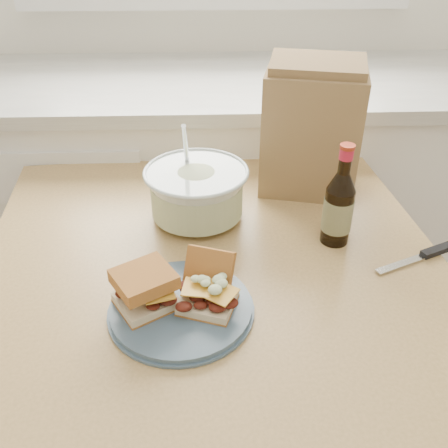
{
  "coord_description": "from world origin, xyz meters",
  "views": [
    {
      "loc": [
        -0.04,
        0.12,
        1.44
      ],
      "look_at": [
        -0.0,
        0.95,
        0.88
      ],
      "focal_mm": 40.0,
      "sensor_mm": 36.0,
      "label": 1
    }
  ],
  "objects_px": {
    "dining_table": "(214,298)",
    "coleslaw_bowl": "(197,194)",
    "beer_bottle": "(338,207)",
    "paper_bag": "(311,134)",
    "plate": "(181,308)"
  },
  "relations": [
    {
      "from": "dining_table",
      "to": "beer_bottle",
      "type": "xyz_separation_m",
      "value": [
        0.27,
        0.05,
        0.2
      ]
    },
    {
      "from": "dining_table",
      "to": "beer_bottle",
      "type": "relative_size",
      "value": 4.55
    },
    {
      "from": "dining_table",
      "to": "coleslaw_bowl",
      "type": "relative_size",
      "value": 4.39
    },
    {
      "from": "paper_bag",
      "to": "dining_table",
      "type": "bearing_deg",
      "value": -118.07
    },
    {
      "from": "coleslaw_bowl",
      "to": "paper_bag",
      "type": "xyz_separation_m",
      "value": [
        0.28,
        0.13,
        0.09
      ]
    },
    {
      "from": "dining_table",
      "to": "paper_bag",
      "type": "relative_size",
      "value": 3.47
    },
    {
      "from": "dining_table",
      "to": "paper_bag",
      "type": "height_order",
      "value": "paper_bag"
    },
    {
      "from": "coleslaw_bowl",
      "to": "plate",
      "type": "bearing_deg",
      "value": -95.01
    },
    {
      "from": "dining_table",
      "to": "coleslaw_bowl",
      "type": "xyz_separation_m",
      "value": [
        -0.03,
        0.15,
        0.18
      ]
    },
    {
      "from": "coleslaw_bowl",
      "to": "paper_bag",
      "type": "relative_size",
      "value": 0.79
    },
    {
      "from": "beer_bottle",
      "to": "paper_bag",
      "type": "height_order",
      "value": "paper_bag"
    },
    {
      "from": "beer_bottle",
      "to": "paper_bag",
      "type": "relative_size",
      "value": 0.76
    },
    {
      "from": "coleslaw_bowl",
      "to": "dining_table",
      "type": "bearing_deg",
      "value": -77.72
    },
    {
      "from": "plate",
      "to": "coleslaw_bowl",
      "type": "relative_size",
      "value": 1.09
    },
    {
      "from": "paper_bag",
      "to": "coleslaw_bowl",
      "type": "bearing_deg",
      "value": -142.44
    }
  ]
}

